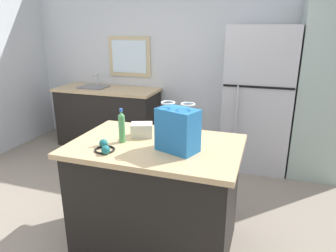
{
  "coord_description": "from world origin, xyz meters",
  "views": [
    {
      "loc": [
        1.03,
        -2.1,
        1.75
      ],
      "look_at": [
        0.25,
        0.24,
        0.95
      ],
      "focal_mm": 32.46,
      "sensor_mm": 36.0,
      "label": 1
    }
  ],
  "objects": [
    {
      "name": "shopping_bag",
      "position": [
        0.45,
        -0.14,
        1.06
      ],
      "size": [
        0.33,
        0.27,
        0.36
      ],
      "color": "#236BAD",
      "rests_on": "kitchen_island"
    },
    {
      "name": "ear_defenders",
      "position": [
        -0.05,
        -0.31,
        0.92
      ],
      "size": [
        0.21,
        0.21,
        0.06
      ],
      "color": "black",
      "rests_on": "kitchen_island"
    },
    {
      "name": "refrigerator",
      "position": [
        0.92,
        1.82,
        0.89
      ],
      "size": [
        0.81,
        0.73,
        1.79
      ],
      "color": "#B7B7BC",
      "rests_on": "ground"
    },
    {
      "name": "sink_counter",
      "position": [
        -1.26,
        1.87,
        0.45
      ],
      "size": [
        1.54,
        0.64,
        1.08
      ],
      "color": "black",
      "rests_on": "ground"
    },
    {
      "name": "kitchen_island",
      "position": [
        0.25,
        -0.06,
        0.45
      ],
      "size": [
        1.3,
        0.87,
        0.9
      ],
      "color": "black",
      "rests_on": "ground"
    },
    {
      "name": "tall_cabinet",
      "position": [
        1.64,
        1.82,
        1.05
      ],
      "size": [
        0.58,
        0.65,
        2.11
      ],
      "color": "#9EB2A8",
      "rests_on": "ground"
    },
    {
      "name": "back_wall",
      "position": [
        -0.02,
        2.25,
        1.33
      ],
      "size": [
        5.25,
        0.13,
        2.65
      ],
      "color": "silver",
      "rests_on": "ground"
    },
    {
      "name": "small_box",
      "position": [
        0.09,
        0.06,
        0.96
      ],
      "size": [
        0.21,
        0.19,
        0.11
      ],
      "primitive_type": "cube",
      "rotation": [
        0.0,
        0.0,
        0.36
      ],
      "color": "beige",
      "rests_on": "kitchen_island"
    },
    {
      "name": "bottle",
      "position": [
        -0.01,
        -0.11,
        1.02
      ],
      "size": [
        0.05,
        0.05,
        0.27
      ],
      "color": "#4C9956",
      "rests_on": "kitchen_island"
    },
    {
      "name": "ground",
      "position": [
        0.0,
        0.0,
        0.0
      ],
      "size": [
        6.3,
        6.3,
        0.0
      ],
      "primitive_type": "plane",
      "color": "gray"
    }
  ]
}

